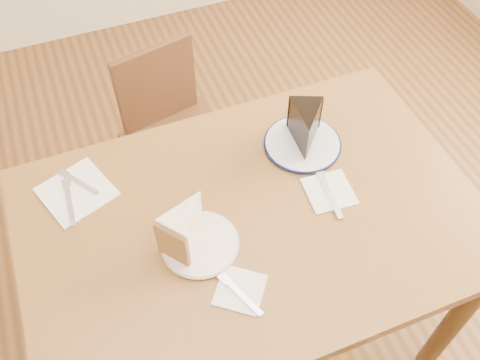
{
  "coord_description": "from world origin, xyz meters",
  "views": [
    {
      "loc": [
        -0.32,
        -0.72,
        1.91
      ],
      "look_at": [
        -0.0,
        0.09,
        0.8
      ],
      "focal_mm": 40.0,
      "sensor_mm": 36.0,
      "label": 1
    }
  ],
  "objects_px": {
    "plate_navy": "(302,144)",
    "chocolate_cake": "(306,130)",
    "table": "(252,236)",
    "carrot_cake": "(188,225)",
    "chair_far": "(176,135)",
    "plate_cream": "(200,244)"
  },
  "relations": [
    {
      "from": "chair_far",
      "to": "carrot_cake",
      "type": "distance_m",
      "value": 0.79
    },
    {
      "from": "plate_cream",
      "to": "chocolate_cake",
      "type": "height_order",
      "value": "chocolate_cake"
    },
    {
      "from": "chair_far",
      "to": "plate_navy",
      "type": "relative_size",
      "value": 3.48
    },
    {
      "from": "chocolate_cake",
      "to": "carrot_cake",
      "type": "bearing_deg",
      "value": 46.99
    },
    {
      "from": "table",
      "to": "chocolate_cake",
      "type": "distance_m",
      "value": 0.33
    },
    {
      "from": "chair_far",
      "to": "carrot_cake",
      "type": "relative_size",
      "value": 6.11
    },
    {
      "from": "plate_navy",
      "to": "chocolate_cake",
      "type": "bearing_deg",
      "value": -60.6
    },
    {
      "from": "table",
      "to": "chair_far",
      "type": "xyz_separation_m",
      "value": [
        -0.04,
        0.66,
        -0.24
      ]
    },
    {
      "from": "chair_far",
      "to": "carrot_cake",
      "type": "xyz_separation_m",
      "value": [
        -0.14,
        -0.67,
        0.4
      ]
    },
    {
      "from": "plate_cream",
      "to": "table",
      "type": "bearing_deg",
      "value": 12.52
    },
    {
      "from": "table",
      "to": "plate_cream",
      "type": "bearing_deg",
      "value": -167.48
    },
    {
      "from": "plate_navy",
      "to": "table",
      "type": "bearing_deg",
      "value": -142.49
    },
    {
      "from": "carrot_cake",
      "to": "chocolate_cake",
      "type": "bearing_deg",
      "value": 76.77
    },
    {
      "from": "carrot_cake",
      "to": "chocolate_cake",
      "type": "relative_size",
      "value": 0.92
    },
    {
      "from": "carrot_cake",
      "to": "plate_navy",
      "type": "bearing_deg",
      "value": 77.37
    },
    {
      "from": "plate_cream",
      "to": "plate_navy",
      "type": "bearing_deg",
      "value": 28.57
    },
    {
      "from": "plate_navy",
      "to": "plate_cream",
      "type": "bearing_deg",
      "value": -151.43
    },
    {
      "from": "plate_cream",
      "to": "carrot_cake",
      "type": "distance_m",
      "value": 0.07
    },
    {
      "from": "table",
      "to": "chair_far",
      "type": "relative_size",
      "value": 1.61
    },
    {
      "from": "table",
      "to": "plate_navy",
      "type": "bearing_deg",
      "value": 37.51
    },
    {
      "from": "table",
      "to": "chair_far",
      "type": "distance_m",
      "value": 0.7
    },
    {
      "from": "table",
      "to": "carrot_cake",
      "type": "bearing_deg",
      "value": -176.57
    }
  ]
}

